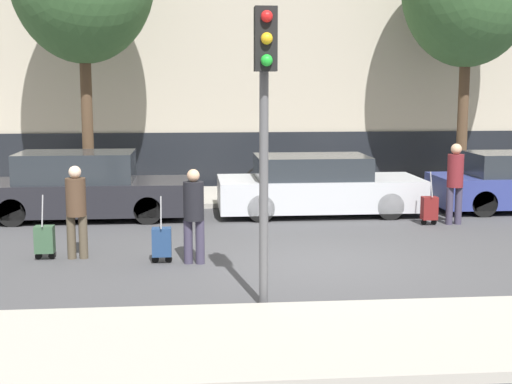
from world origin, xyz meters
TOP-DOWN VIEW (x-y plane):
  - ground_plane at (0.00, 0.00)m, footprint 80.00×80.00m
  - sidewalk_near at (0.00, -3.75)m, footprint 28.00×2.50m
  - sidewalk_far at (0.00, 7.00)m, footprint 28.00×3.00m
  - building_facade at (0.00, 10.26)m, footprint 28.00×2.19m
  - parked_car_0 at (-4.50, 4.51)m, footprint 4.58×1.83m
  - parked_car_1 at (0.81, 4.56)m, footprint 4.64×1.89m
  - pedestrian_left at (-4.06, 0.69)m, footprint 0.35×0.34m
  - trolley_left at (-4.61, 0.68)m, footprint 0.34×0.29m
  - pedestrian_center at (-2.06, 0.16)m, footprint 0.35×0.34m
  - trolley_center at (-2.60, 0.25)m, footprint 0.34×0.29m
  - pedestrian_right at (3.51, 3.06)m, footprint 0.35×0.34m
  - trolley_right at (2.96, 3.03)m, footprint 0.34×0.29m
  - traffic_light at (-1.14, -2.36)m, footprint 0.28×0.47m
  - parked_bicycle at (0.20, 6.99)m, footprint 1.77×0.06m

SIDE VIEW (x-z plane):
  - ground_plane at x=0.00m, z-range 0.00..0.00m
  - sidewalk_near at x=0.00m, z-range 0.00..0.12m
  - sidewalk_far at x=0.00m, z-range 0.00..0.12m
  - trolley_left at x=-4.61m, z-range -0.21..0.91m
  - trolley_center at x=-2.60m, z-range -0.21..0.92m
  - trolley_right at x=2.96m, z-range -0.21..0.94m
  - parked_bicycle at x=0.20m, z-range 0.01..0.97m
  - parked_car_1 at x=0.81m, z-range -0.04..1.32m
  - parked_car_0 at x=-4.50m, z-range -0.06..1.43m
  - pedestrian_center at x=-2.06m, z-range 0.10..1.70m
  - pedestrian_left at x=-4.06m, z-range 0.10..1.71m
  - pedestrian_right at x=3.51m, z-range 0.12..1.86m
  - traffic_light at x=-1.14m, z-range 0.83..4.76m
  - building_facade at x=0.00m, z-range -0.02..10.59m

